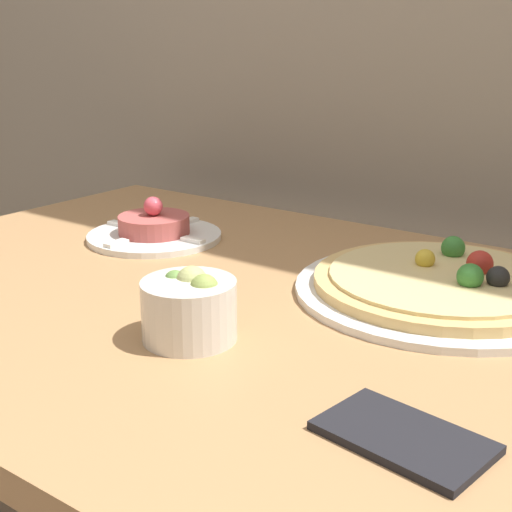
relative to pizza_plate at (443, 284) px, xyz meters
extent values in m
cube|color=#AD7F51|center=(-0.15, -0.16, -0.03)|extent=(1.34, 0.83, 0.03)
cylinder|color=#AD7F51|center=(-0.76, 0.20, -0.41)|extent=(0.06, 0.06, 0.72)
cylinder|color=white|center=(0.00, 0.00, -0.01)|extent=(0.38, 0.38, 0.01)
cylinder|color=#DBB26B|center=(0.00, 0.00, 0.00)|extent=(0.33, 0.33, 0.01)
cylinder|color=#E0C684|center=(0.00, 0.00, 0.01)|extent=(0.29, 0.29, 0.00)
sphere|color=gold|center=(-0.04, 0.02, 0.02)|extent=(0.03, 0.03, 0.03)
sphere|color=#387F33|center=(-0.02, 0.09, 0.02)|extent=(0.03, 0.03, 0.03)
sphere|color=black|center=(0.07, 0.00, 0.02)|extent=(0.03, 0.03, 0.03)
sphere|color=#387F33|center=(0.04, -0.02, 0.02)|extent=(0.03, 0.03, 0.03)
sphere|color=#B22D23|center=(0.03, 0.04, 0.02)|extent=(0.03, 0.03, 0.03)
cylinder|color=white|center=(-0.48, -0.03, -0.01)|extent=(0.22, 0.22, 0.01)
cylinder|color=#B2514C|center=(-0.48, -0.03, 0.01)|extent=(0.12, 0.12, 0.03)
sphere|color=#DB4C5B|center=(-0.48, -0.03, 0.04)|extent=(0.03, 0.03, 0.03)
cube|color=white|center=(-0.40, -0.03, 0.00)|extent=(0.04, 0.02, 0.01)
cube|color=white|center=(-0.48, 0.05, 0.00)|extent=(0.02, 0.04, 0.01)
cube|color=white|center=(-0.57, -0.03, 0.00)|extent=(0.04, 0.02, 0.01)
cube|color=white|center=(-0.48, -0.12, 0.00)|extent=(0.02, 0.04, 0.01)
cylinder|color=silver|center=(-0.17, -0.30, 0.02)|extent=(0.11, 0.11, 0.07)
sphere|color=#668E42|center=(-0.20, -0.30, 0.05)|extent=(0.03, 0.03, 0.03)
sphere|color=#B7BC70|center=(-0.18, -0.29, 0.05)|extent=(0.04, 0.04, 0.04)
sphere|color=#8EA34C|center=(-0.15, -0.30, 0.05)|extent=(0.03, 0.03, 0.03)
cube|color=black|center=(0.11, -0.35, -0.01)|extent=(0.15, 0.10, 0.01)
camera|label=1|loc=(0.32, -0.85, 0.31)|focal=50.00mm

